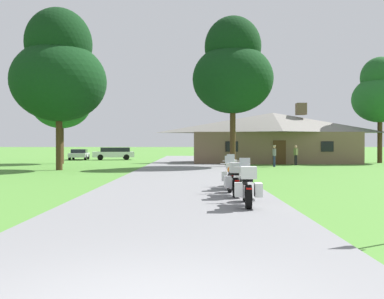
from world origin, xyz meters
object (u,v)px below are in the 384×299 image
(motorcycle_red_nearest_to_camera, at_px, (247,186))
(tree_left_far, at_px, (61,96))
(tree_right_of_lodge, at_px, (380,93))
(parked_white_suv_far_left, at_px, (113,153))
(motorcycle_orange_second_in_row, at_px, (233,179))
(motorcycle_white_farthest_in_row, at_px, (231,174))
(parked_silver_sedan_far_left, at_px, (79,154))
(bystander_gray_shirt_beside_signpost, at_px, (274,155))
(tree_by_lodge_front, at_px, (232,70))
(bystander_olive_shirt_near_lodge, at_px, (295,154))
(tree_left_near, at_px, (58,70))

(motorcycle_red_nearest_to_camera, distance_m, tree_left_far, 30.46)
(tree_right_of_lodge, relative_size, tree_left_far, 1.04)
(parked_white_suv_far_left, bearing_deg, tree_right_of_lodge, -118.72)
(motorcycle_orange_second_in_row, bearing_deg, motorcycle_white_farthest_in_row, 83.89)
(tree_right_of_lodge, xyz_separation_m, tree_left_far, (-29.64, -1.53, -0.49))
(motorcycle_white_farthest_in_row, relative_size, parked_silver_sedan_far_left, 0.47)
(motorcycle_red_nearest_to_camera, relative_size, parked_silver_sedan_far_left, 0.47)
(bystander_gray_shirt_beside_signpost, bearing_deg, parked_silver_sedan_far_left, -126.93)
(motorcycle_red_nearest_to_camera, height_order, parked_white_suv_far_left, parked_white_suv_far_left)
(motorcycle_orange_second_in_row, height_order, bystander_gray_shirt_beside_signpost, bystander_gray_shirt_beside_signpost)
(bystander_gray_shirt_beside_signpost, distance_m, tree_by_lodge_front, 7.38)
(bystander_olive_shirt_near_lodge, xyz_separation_m, bystander_gray_shirt_beside_signpost, (-2.23, -2.23, 0.02))
(parked_silver_sedan_far_left, bearing_deg, motorcycle_red_nearest_to_camera, -75.50)
(motorcycle_red_nearest_to_camera, xyz_separation_m, bystander_gray_shirt_beside_signpost, (4.94, 21.52, 0.34))
(bystander_gray_shirt_beside_signpost, bearing_deg, tree_left_far, -105.37)
(bystander_olive_shirt_near_lodge, distance_m, tree_right_of_lodge, 11.64)
(motorcycle_white_farthest_in_row, distance_m, tree_right_of_lodge, 29.29)
(parked_white_suv_far_left, height_order, parked_silver_sedan_far_left, parked_white_suv_far_left)
(parked_silver_sedan_far_left, bearing_deg, tree_left_far, -91.42)
(tree_left_far, height_order, tree_by_lodge_front, tree_by_lodge_front)
(bystander_olive_shirt_near_lodge, bearing_deg, tree_left_near, 153.37)
(motorcycle_orange_second_in_row, bearing_deg, parked_silver_sedan_far_left, 109.68)
(motorcycle_white_farthest_in_row, distance_m, bystander_olive_shirt_near_lodge, 20.34)
(motorcycle_white_farthest_in_row, height_order, parked_white_suv_far_left, parked_white_suv_far_left)
(motorcycle_red_nearest_to_camera, xyz_separation_m, tree_right_of_lodge, (16.24, 28.33, 6.01))
(bystander_olive_shirt_near_lodge, distance_m, parked_white_suv_far_left, 21.45)
(parked_white_suv_far_left, xyz_separation_m, parked_silver_sedan_far_left, (-3.98, 0.26, -0.13))
(motorcycle_white_farthest_in_row, bearing_deg, tree_left_far, 125.71)
(motorcycle_red_nearest_to_camera, relative_size, tree_left_far, 0.22)
(tree_left_near, bearing_deg, parked_silver_sedan_far_left, 101.10)
(tree_left_far, distance_m, tree_by_lodge_front, 16.12)
(tree_left_far, bearing_deg, bystander_gray_shirt_beside_signpost, -16.05)
(bystander_olive_shirt_near_lodge, height_order, tree_left_far, tree_left_far)
(parked_silver_sedan_far_left, bearing_deg, motorcycle_white_farthest_in_row, -72.66)
(bystander_olive_shirt_near_lodge, height_order, tree_right_of_lodge, tree_right_of_lodge)
(motorcycle_white_farthest_in_row, xyz_separation_m, tree_by_lodge_front, (1.65, 16.48, 6.94))
(motorcycle_orange_second_in_row, relative_size, motorcycle_white_farthest_in_row, 1.00)
(motorcycle_red_nearest_to_camera, bearing_deg, parked_white_suv_far_left, 109.38)
(tree_right_of_lodge, relative_size, parked_white_suv_far_left, 2.05)
(motorcycle_orange_second_in_row, height_order, tree_right_of_lodge, tree_right_of_lodge)
(motorcycle_orange_second_in_row, distance_m, motorcycle_white_farthest_in_row, 2.37)
(bystander_olive_shirt_near_lodge, bearing_deg, motorcycle_orange_second_in_row, -155.66)
(motorcycle_red_nearest_to_camera, height_order, parked_silver_sedan_far_left, motorcycle_red_nearest_to_camera)
(motorcycle_red_nearest_to_camera, relative_size, motorcycle_white_farthest_in_row, 1.00)
(motorcycle_orange_second_in_row, bearing_deg, tree_right_of_lodge, 54.79)
(tree_left_far, bearing_deg, bystander_olive_shirt_near_lodge, -8.42)
(tree_left_far, xyz_separation_m, tree_left_near, (2.82, -9.57, 0.68))
(tree_left_near, relative_size, parked_silver_sedan_far_left, 2.51)
(bystander_gray_shirt_beside_signpost, bearing_deg, tree_right_of_lodge, 121.73)
(parked_silver_sedan_far_left, bearing_deg, bystander_olive_shirt_near_lodge, -37.42)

